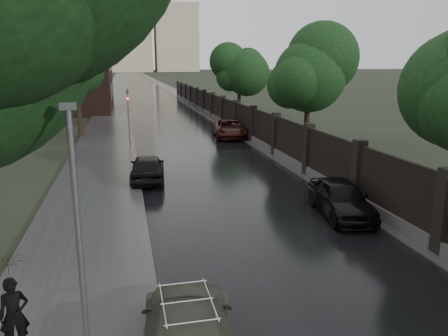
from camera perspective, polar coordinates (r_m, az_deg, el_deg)
road at (r=195.71m, az=-11.75°, el=11.60°), size 8.00×420.00×0.02m
sidewalk_left at (r=195.66m, az=-13.54°, el=11.53°), size 4.00×420.00×0.16m
verge_right at (r=195.91m, az=-10.11°, el=11.69°), size 3.00×420.00×0.08m
fence_right at (r=38.97m, az=0.85°, el=6.65°), size 0.45×75.72×2.70m
tree_left_far at (r=35.74m, az=-18.80°, el=12.13°), size 4.25×4.25×7.39m
tree_right_b at (r=30.10m, az=11.01°, el=11.89°), size 4.08×4.08×7.01m
tree_right_c at (r=47.15m, az=2.02°, el=12.64°), size 4.08×4.08×7.01m
lamp_post at (r=7.73m, az=-18.31°, el=-10.14°), size 0.25×0.12×5.11m
traffic_light at (r=30.74m, az=-12.38°, el=7.09°), size 0.16×0.32×4.00m
brick_building at (r=59.28m, az=-27.09°, el=16.30°), size 24.00×18.00×20.00m
stalinist_tower at (r=307.35m, az=-12.65°, el=19.34°), size 92.00×30.00×159.00m
volga_sedan at (r=8.95m, az=-4.76°, el=-20.79°), size 2.39×4.66×1.29m
hatchback_left at (r=21.73m, az=-9.97°, el=0.03°), size 1.94×4.15×1.37m
car_right_near at (r=17.18m, az=15.02°, el=-3.81°), size 2.10×4.28×1.40m
car_right_far at (r=34.27m, az=0.73°, el=5.18°), size 2.97×5.33×1.41m
pedestrian_umbrella at (r=9.47m, az=-26.24°, el=-12.56°), size 1.05×1.07×2.38m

